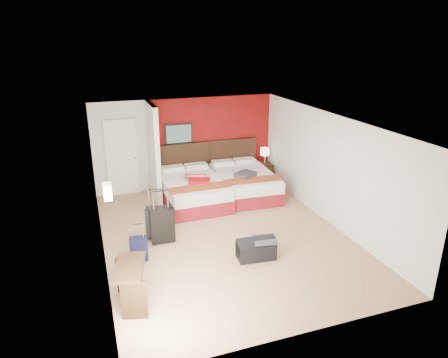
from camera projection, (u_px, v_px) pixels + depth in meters
name	position (u px, v px, depth m)	size (l,w,h in m)	color
ground	(224.00, 236.00, 8.80)	(6.50, 6.50, 0.00)	tan
room_walls	(145.00, 168.00, 9.20)	(5.02, 6.52, 2.50)	silver
red_accent_panel	(212.00, 141.00, 11.48)	(3.50, 0.04, 2.50)	maroon
partition_wall	(154.00, 153.00, 10.39)	(0.12, 1.20, 2.50)	silver
entry_door	(122.00, 158.00, 10.76)	(0.82, 0.06, 2.05)	silver
bed_left	(193.00, 191.00, 10.40)	(1.49, 2.13, 0.64)	silver
bed_right	(244.00, 184.00, 10.92)	(1.47, 2.10, 0.63)	white
red_suitcase_open	(197.00, 179.00, 10.22)	(0.52, 0.72, 0.09)	#9D0D15
jacket_bundle	(245.00, 174.00, 10.50)	(0.49, 0.39, 0.12)	#36363B
nightstand	(264.00, 173.00, 11.90)	(0.40, 0.40, 0.56)	#301F10
table_lamp	(265.00, 156.00, 11.73)	(0.26, 0.26, 0.46)	beige
suitcase_black	(162.00, 226.00, 8.43)	(0.49, 0.31, 0.73)	black
suitcase_charcoal	(157.00, 224.00, 8.60)	(0.45, 0.28, 0.66)	black
suitcase_navy	(139.00, 250.00, 7.77)	(0.33, 0.20, 0.46)	black
duffel_bag	(256.00, 250.00, 7.87)	(0.73, 0.39, 0.37)	black
jacket_draped	(265.00, 240.00, 7.80)	(0.44, 0.37, 0.06)	#38383D
desk	(131.00, 285.00, 6.46)	(0.43, 0.87, 0.72)	black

